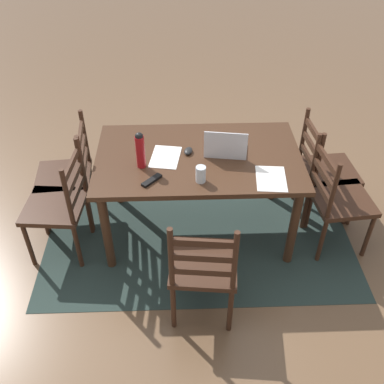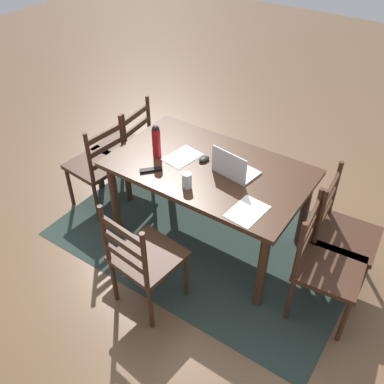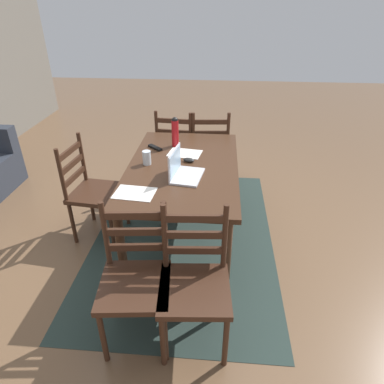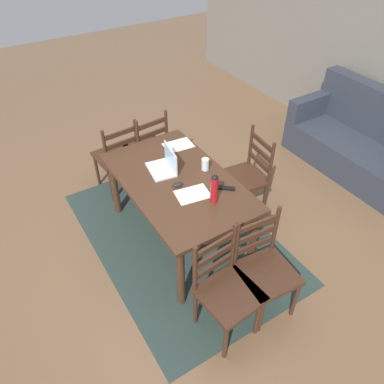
{
  "view_description": "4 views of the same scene",
  "coord_description": "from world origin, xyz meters",
  "px_view_note": "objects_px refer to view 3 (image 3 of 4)",
  "views": [
    {
      "loc": [
        0.15,
        2.77,
        2.7
      ],
      "look_at": [
        0.06,
        0.14,
        0.52
      ],
      "focal_mm": 41.59,
      "sensor_mm": 36.0,
      "label": 1
    },
    {
      "loc": [
        -1.43,
        2.35,
        2.72
      ],
      "look_at": [
        0.08,
        0.13,
        0.55
      ],
      "focal_mm": 40.12,
      "sensor_mm": 36.0,
      "label": 2
    },
    {
      "loc": [
        -2.61,
        -0.3,
        2.03
      ],
      "look_at": [
        0.05,
        -0.07,
        0.47
      ],
      "focal_mm": 31.72,
      "sensor_mm": 36.0,
      "label": 3
    },
    {
      "loc": [
        2.4,
        -1.34,
        2.94
      ],
      "look_at": [
        0.12,
        0.09,
        0.66
      ],
      "focal_mm": 35.02,
      "sensor_mm": 36.0,
      "label": 4
    }
  ],
  "objects_px": {
    "chair_right_far": "(177,148)",
    "tv_remote": "(155,148)",
    "chair_left_far": "(135,280)",
    "computer_mouse": "(189,160)",
    "chair_far_head": "(93,191)",
    "drinking_glass": "(147,158)",
    "chair_left_near": "(194,284)",
    "laptop": "(182,170)",
    "water_bottle": "(175,131)",
    "dining_table": "(183,175)",
    "chair_right_near": "(209,150)"
  },
  "relations": [
    {
      "from": "drinking_glass",
      "to": "computer_mouse",
      "type": "relative_size",
      "value": 1.21
    },
    {
      "from": "drinking_glass",
      "to": "tv_remote",
      "type": "distance_m",
      "value": 0.35
    },
    {
      "from": "laptop",
      "to": "water_bottle",
      "type": "height_order",
      "value": "water_bottle"
    },
    {
      "from": "chair_far_head",
      "to": "drinking_glass",
      "type": "height_order",
      "value": "chair_far_head"
    },
    {
      "from": "chair_left_far",
      "to": "drinking_glass",
      "type": "height_order",
      "value": "chair_left_far"
    },
    {
      "from": "chair_left_near",
      "to": "laptop",
      "type": "xyz_separation_m",
      "value": [
        0.87,
        0.17,
        0.36
      ]
    },
    {
      "from": "water_bottle",
      "to": "tv_remote",
      "type": "bearing_deg",
      "value": 113.57
    },
    {
      "from": "drinking_glass",
      "to": "tv_remote",
      "type": "relative_size",
      "value": 0.71
    },
    {
      "from": "drinking_glass",
      "to": "computer_mouse",
      "type": "distance_m",
      "value": 0.36
    },
    {
      "from": "chair_right_far",
      "to": "computer_mouse",
      "type": "height_order",
      "value": "chair_right_far"
    },
    {
      "from": "dining_table",
      "to": "chair_left_far",
      "type": "bearing_deg",
      "value": 169.84
    },
    {
      "from": "computer_mouse",
      "to": "laptop",
      "type": "bearing_deg",
      "value": -170.76
    },
    {
      "from": "chair_left_far",
      "to": "laptop",
      "type": "relative_size",
      "value": 2.72
    },
    {
      "from": "dining_table",
      "to": "chair_right_far",
      "type": "height_order",
      "value": "chair_right_far"
    },
    {
      "from": "dining_table",
      "to": "water_bottle",
      "type": "height_order",
      "value": "water_bottle"
    },
    {
      "from": "dining_table",
      "to": "water_bottle",
      "type": "bearing_deg",
      "value": 15.57
    },
    {
      "from": "chair_left_near",
      "to": "computer_mouse",
      "type": "relative_size",
      "value": 9.5
    },
    {
      "from": "chair_left_far",
      "to": "drinking_glass",
      "type": "bearing_deg",
      "value": 6.34
    },
    {
      "from": "chair_far_head",
      "to": "water_bottle",
      "type": "relative_size",
      "value": 3.33
    },
    {
      "from": "chair_far_head",
      "to": "tv_remote",
      "type": "distance_m",
      "value": 0.71
    },
    {
      "from": "chair_right_far",
      "to": "chair_left_near",
      "type": "distance_m",
      "value": 2.17
    },
    {
      "from": "drinking_glass",
      "to": "chair_right_far",
      "type": "bearing_deg",
      "value": -6.4
    },
    {
      "from": "chair_right_far",
      "to": "dining_table",
      "type": "bearing_deg",
      "value": -169.87
    },
    {
      "from": "chair_right_far",
      "to": "chair_left_far",
      "type": "distance_m",
      "value": 2.14
    },
    {
      "from": "dining_table",
      "to": "tv_remote",
      "type": "xyz_separation_m",
      "value": [
        0.34,
        0.3,
        0.1
      ]
    },
    {
      "from": "chair_left_near",
      "to": "chair_far_head",
      "type": "xyz_separation_m",
      "value": [
        1.08,
        1.02,
        0.0
      ]
    },
    {
      "from": "chair_left_near",
      "to": "drinking_glass",
      "type": "bearing_deg",
      "value": 24.79
    },
    {
      "from": "chair_left_far",
      "to": "computer_mouse",
      "type": "distance_m",
      "value": 1.21
    },
    {
      "from": "chair_right_far",
      "to": "chair_left_near",
      "type": "bearing_deg",
      "value": -170.05
    },
    {
      "from": "chair_left_near",
      "to": "tv_remote",
      "type": "bearing_deg",
      "value": 19.04
    },
    {
      "from": "chair_right_near",
      "to": "chair_left_far",
      "type": "bearing_deg",
      "value": 169.86
    },
    {
      "from": "chair_right_near",
      "to": "water_bottle",
      "type": "height_order",
      "value": "water_bottle"
    },
    {
      "from": "chair_far_head",
      "to": "water_bottle",
      "type": "xyz_separation_m",
      "value": [
        0.42,
        -0.72,
        0.45
      ]
    },
    {
      "from": "computer_mouse",
      "to": "chair_right_near",
      "type": "bearing_deg",
      "value": 6.3
    },
    {
      "from": "drinking_glass",
      "to": "chair_left_far",
      "type": "bearing_deg",
      "value": -173.66
    },
    {
      "from": "chair_right_far",
      "to": "tv_remote",
      "type": "relative_size",
      "value": 5.59
    },
    {
      "from": "tv_remote",
      "to": "chair_left_far",
      "type": "bearing_deg",
      "value": 47.05
    },
    {
      "from": "chair_right_far",
      "to": "computer_mouse",
      "type": "relative_size",
      "value": 9.5
    },
    {
      "from": "dining_table",
      "to": "chair_left_far",
      "type": "relative_size",
      "value": 1.65
    },
    {
      "from": "chair_far_head",
      "to": "drinking_glass",
      "type": "xyz_separation_m",
      "value": [
        -0.0,
        -0.53,
        0.36
      ]
    },
    {
      "from": "chair_far_head",
      "to": "computer_mouse",
      "type": "distance_m",
      "value": 0.94
    },
    {
      "from": "chair_right_far",
      "to": "tv_remote",
      "type": "xyz_separation_m",
      "value": [
        -0.73,
        0.11,
        0.31
      ]
    },
    {
      "from": "chair_right_far",
      "to": "chair_left_far",
      "type": "xyz_separation_m",
      "value": [
        -2.14,
        0.0,
        0.0
      ]
    },
    {
      "from": "laptop",
      "to": "water_bottle",
      "type": "bearing_deg",
      "value": 12.0
    },
    {
      "from": "dining_table",
      "to": "chair_far_head",
      "type": "distance_m",
      "value": 0.87
    },
    {
      "from": "chair_left_far",
      "to": "water_bottle",
      "type": "relative_size",
      "value": 3.33
    },
    {
      "from": "laptop",
      "to": "tv_remote",
      "type": "bearing_deg",
      "value": 30.17
    },
    {
      "from": "chair_right_far",
      "to": "water_bottle",
      "type": "relative_size",
      "value": 3.33
    },
    {
      "from": "chair_right_far",
      "to": "chair_far_head",
      "type": "relative_size",
      "value": 1.0
    },
    {
      "from": "chair_left_near",
      "to": "tv_remote",
      "type": "relative_size",
      "value": 5.59
    }
  ]
}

